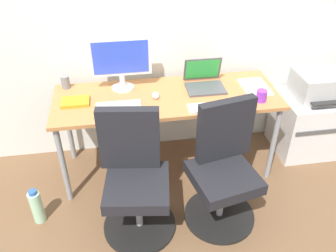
{
  "coord_description": "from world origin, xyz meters",
  "views": [
    {
      "loc": [
        -0.37,
        -2.42,
        2.17
      ],
      "look_at": [
        0.0,
        -0.05,
        0.49
      ],
      "focal_mm": 37.94,
      "sensor_mm": 36.0,
      "label": 1
    }
  ],
  "objects_px": {
    "office_chair_left": "(135,180)",
    "printer": "(317,86)",
    "office_chair_right": "(223,170)",
    "coffee_mug": "(261,96)",
    "water_bottle_on_floor": "(37,206)",
    "open_laptop": "(204,81)",
    "side_cabinet": "(306,123)",
    "desktop_monitor": "(121,60)"
  },
  "relations": [
    {
      "from": "desktop_monitor",
      "to": "coffee_mug",
      "type": "bearing_deg",
      "value": -19.51
    },
    {
      "from": "desktop_monitor",
      "to": "open_laptop",
      "type": "xyz_separation_m",
      "value": [
        0.66,
        -0.07,
        -0.2
      ]
    },
    {
      "from": "printer",
      "to": "office_chair_right",
      "type": "bearing_deg",
      "value": -146.93
    },
    {
      "from": "office_chair_left",
      "to": "water_bottle_on_floor",
      "type": "distance_m",
      "value": 0.8
    },
    {
      "from": "water_bottle_on_floor",
      "to": "office_chair_right",
      "type": "bearing_deg",
      "value": -5.03
    },
    {
      "from": "printer",
      "to": "coffee_mug",
      "type": "xyz_separation_m",
      "value": [
        -0.63,
        -0.27,
        0.11
      ]
    },
    {
      "from": "office_chair_right",
      "to": "printer",
      "type": "distance_m",
      "value": 1.24
    },
    {
      "from": "office_chair_left",
      "to": "printer",
      "type": "distance_m",
      "value": 1.8
    },
    {
      "from": "open_laptop",
      "to": "office_chair_right",
      "type": "bearing_deg",
      "value": -90.27
    },
    {
      "from": "open_laptop",
      "to": "office_chair_left",
      "type": "bearing_deg",
      "value": -133.32
    },
    {
      "from": "office_chair_left",
      "to": "water_bottle_on_floor",
      "type": "xyz_separation_m",
      "value": [
        -0.74,
        0.12,
        -0.28
      ]
    },
    {
      "from": "office_chair_right",
      "to": "printer",
      "type": "height_order",
      "value": "office_chair_right"
    },
    {
      "from": "office_chair_right",
      "to": "open_laptop",
      "type": "relative_size",
      "value": 3.03
    },
    {
      "from": "office_chair_right",
      "to": "desktop_monitor",
      "type": "bearing_deg",
      "value": 131.16
    },
    {
      "from": "desktop_monitor",
      "to": "office_chair_right",
      "type": "bearing_deg",
      "value": -48.84
    },
    {
      "from": "desktop_monitor",
      "to": "coffee_mug",
      "type": "xyz_separation_m",
      "value": [
        1.04,
        -0.37,
        -0.2
      ]
    },
    {
      "from": "office_chair_left",
      "to": "office_chair_right",
      "type": "distance_m",
      "value": 0.64
    },
    {
      "from": "office_chair_left",
      "to": "side_cabinet",
      "type": "xyz_separation_m",
      "value": [
        1.65,
        0.66,
        -0.14
      ]
    },
    {
      "from": "water_bottle_on_floor",
      "to": "office_chair_left",
      "type": "bearing_deg",
      "value": -9.25
    },
    {
      "from": "printer",
      "to": "open_laptop",
      "type": "bearing_deg",
      "value": 178.67
    },
    {
      "from": "office_chair_right",
      "to": "coffee_mug",
      "type": "bearing_deg",
      "value": 45.25
    },
    {
      "from": "office_chair_left",
      "to": "office_chair_right",
      "type": "xyz_separation_m",
      "value": [
        0.64,
        -0.0,
        0.0
      ]
    },
    {
      "from": "office_chair_left",
      "to": "side_cabinet",
      "type": "distance_m",
      "value": 1.78
    },
    {
      "from": "side_cabinet",
      "to": "open_laptop",
      "type": "bearing_deg",
      "value": 178.72
    },
    {
      "from": "printer",
      "to": "coffee_mug",
      "type": "height_order",
      "value": "coffee_mug"
    },
    {
      "from": "office_chair_left",
      "to": "side_cabinet",
      "type": "height_order",
      "value": "office_chair_left"
    },
    {
      "from": "office_chair_right",
      "to": "open_laptop",
      "type": "distance_m",
      "value": 0.78
    },
    {
      "from": "side_cabinet",
      "to": "water_bottle_on_floor",
      "type": "xyz_separation_m",
      "value": [
        -2.4,
        -0.54,
        -0.13
      ]
    },
    {
      "from": "side_cabinet",
      "to": "coffee_mug",
      "type": "bearing_deg",
      "value": -156.49
    },
    {
      "from": "side_cabinet",
      "to": "office_chair_right",
      "type": "bearing_deg",
      "value": -146.89
    },
    {
      "from": "office_chair_right",
      "to": "water_bottle_on_floor",
      "type": "relative_size",
      "value": 3.03
    },
    {
      "from": "printer",
      "to": "coffee_mug",
      "type": "bearing_deg",
      "value": -156.56
    },
    {
      "from": "office_chair_left",
      "to": "open_laptop",
      "type": "bearing_deg",
      "value": 46.68
    },
    {
      "from": "water_bottle_on_floor",
      "to": "coffee_mug",
      "type": "xyz_separation_m",
      "value": [
        1.77,
        0.26,
        0.65
      ]
    },
    {
      "from": "office_chair_left",
      "to": "printer",
      "type": "xyz_separation_m",
      "value": [
        1.65,
        0.66,
        0.26
      ]
    },
    {
      "from": "office_chair_left",
      "to": "coffee_mug",
      "type": "bearing_deg",
      "value": 20.66
    },
    {
      "from": "printer",
      "to": "desktop_monitor",
      "type": "xyz_separation_m",
      "value": [
        -1.67,
        0.1,
        0.32
      ]
    },
    {
      "from": "office_chair_left",
      "to": "side_cabinet",
      "type": "bearing_deg",
      "value": 21.76
    },
    {
      "from": "office_chair_left",
      "to": "office_chair_right",
      "type": "bearing_deg",
      "value": -0.07
    },
    {
      "from": "water_bottle_on_floor",
      "to": "coffee_mug",
      "type": "distance_m",
      "value": 1.9
    },
    {
      "from": "office_chair_right",
      "to": "coffee_mug",
      "type": "height_order",
      "value": "office_chair_right"
    },
    {
      "from": "side_cabinet",
      "to": "coffee_mug",
      "type": "distance_m",
      "value": 0.86
    }
  ]
}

